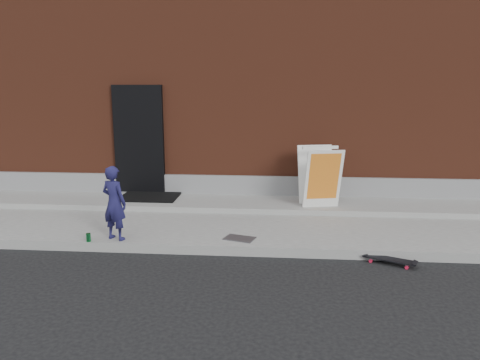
# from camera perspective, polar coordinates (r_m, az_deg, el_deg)

# --- Properties ---
(ground) EXTENTS (80.00, 80.00, 0.00)m
(ground) POSITION_cam_1_polar(r_m,az_deg,el_deg) (7.12, 1.77, -9.35)
(ground) COLOR black
(ground) RESTS_ON ground
(sidewalk) EXTENTS (20.00, 3.00, 0.15)m
(sidewalk) POSITION_cam_1_polar(r_m,az_deg,el_deg) (8.51, 2.32, -5.25)
(sidewalk) COLOR slate
(sidewalk) RESTS_ON ground
(apron) EXTENTS (20.00, 1.20, 0.10)m
(apron) POSITION_cam_1_polar(r_m,az_deg,el_deg) (9.34, 2.57, -2.90)
(apron) COLOR gray
(apron) RESTS_ON sidewalk
(building) EXTENTS (20.00, 8.10, 5.00)m
(building) POSITION_cam_1_polar(r_m,az_deg,el_deg) (13.63, 3.44, 11.47)
(building) COLOR #5F2B1A
(building) RESTS_ON ground
(child) EXTENTS (0.50, 0.42, 1.17)m
(child) POSITION_cam_1_polar(r_m,az_deg,el_deg) (7.51, -15.09, -2.73)
(child) COLOR #1A1946
(child) RESTS_ON sidewalk
(skateboard) EXTENTS (0.74, 0.47, 0.08)m
(skateboard) POSITION_cam_1_polar(r_m,az_deg,el_deg) (7.16, 17.79, -9.23)
(skateboard) COLOR red
(skateboard) RESTS_ON ground
(pizza_sign) EXTENTS (0.84, 0.94, 1.15)m
(pizza_sign) POSITION_cam_1_polar(r_m,az_deg,el_deg) (9.01, 9.69, 0.47)
(pizza_sign) COLOR white
(pizza_sign) RESTS_ON apron
(soda_can) EXTENTS (0.08, 0.08, 0.13)m
(soda_can) POSITION_cam_1_polar(r_m,az_deg,el_deg) (7.66, -17.99, -6.68)
(soda_can) COLOR #1A823B
(soda_can) RESTS_ON sidewalk
(doormat) EXTENTS (1.17, 0.95, 0.03)m
(doormat) POSITION_cam_1_polar(r_m,az_deg,el_deg) (9.84, -10.91, -1.96)
(doormat) COLOR black
(doormat) RESTS_ON apron
(utility_plate) EXTENTS (0.53, 0.42, 0.01)m
(utility_plate) POSITION_cam_1_polar(r_m,az_deg,el_deg) (7.43, -0.05, -7.13)
(utility_plate) COLOR #515156
(utility_plate) RESTS_ON sidewalk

